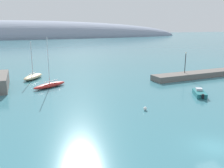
% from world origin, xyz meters
% --- Properties ---
extents(water, '(600.00, 600.00, 0.00)m').
position_xyz_m(water, '(0.00, 0.00, 0.00)').
color(water, '#38727F').
rests_on(water, ground).
extents(breakwater_rocks, '(23.13, 5.42, 1.25)m').
position_xyz_m(breakwater_rocks, '(20.43, 28.42, 0.63)').
color(breakwater_rocks, '#66605B').
rests_on(breakwater_rocks, ground).
extents(distant_ridge, '(343.23, 63.20, 30.40)m').
position_xyz_m(distant_ridge, '(-29.85, 222.68, 0.00)').
color(distant_ridge, gray).
rests_on(distant_ridge, ground).
extents(sailboat_sand_near_shore, '(5.64, 6.97, 8.33)m').
position_xyz_m(sailboat_sand_near_shore, '(-15.33, 39.75, 0.57)').
color(sailboat_sand_near_shore, '#C6B284').
rests_on(sailboat_sand_near_shore, water).
extents(sailboat_red_mid_mooring, '(7.08, 5.05, 9.76)m').
position_xyz_m(sailboat_red_mid_mooring, '(-12.71, 30.55, 0.52)').
color(sailboat_red_mid_mooring, red).
rests_on(sailboat_red_mid_mooring, water).
extents(motorboat_teal_alongside_breakwater, '(3.44, 4.68, 1.20)m').
position_xyz_m(motorboat_teal_alongside_breakwater, '(10.88, 15.64, 0.44)').
color(motorboat_teal_alongside_breakwater, '#1E6B70').
rests_on(motorboat_teal_alongside_breakwater, water).
extents(mooring_buoy_white, '(0.52, 0.52, 0.52)m').
position_xyz_m(mooring_buoy_white, '(-1.39, 12.24, 0.26)').
color(mooring_buoy_white, silver).
rests_on(mooring_buoy_white, water).
extents(harbor_lamp_post, '(0.36, 0.36, 4.70)m').
position_xyz_m(harbor_lamp_post, '(17.26, 28.72, 4.12)').
color(harbor_lamp_post, black).
rests_on(harbor_lamp_post, breakwater_rocks).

